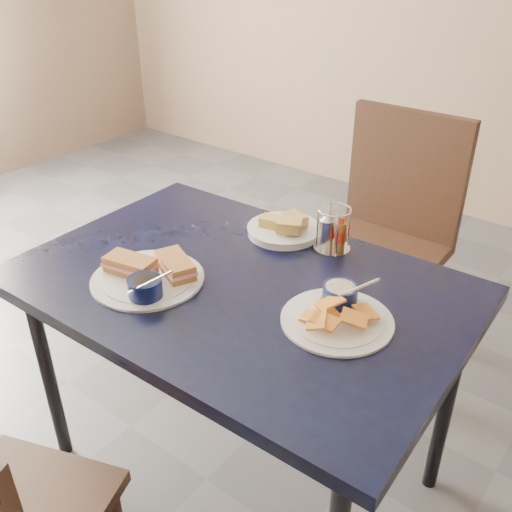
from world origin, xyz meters
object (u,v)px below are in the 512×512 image
Objects in this scene: plantain_plate at (338,311)px; sandwich_plate at (150,274)px; condiment_caddy at (332,232)px; bread_basket at (284,229)px; chair_far at (389,224)px; dining_table at (239,300)px.

sandwich_plate is at bearing -160.58° from plantain_plate.
plantain_plate is at bearing -55.94° from condiment_caddy.
plantain_plate is 1.22× the size of bread_basket.
condiment_caddy is at bearing 57.61° from sandwich_plate.
condiment_caddy reaches higher than sandwich_plate.
dining_table is at bearing -91.99° from chair_far.
sandwich_plate is 0.47m from bread_basket.
chair_far is at bearing 81.48° from bread_basket.
chair_far is at bearing 88.01° from dining_table.
bread_basket is at bearing -175.58° from condiment_caddy.
sandwich_plate reaches higher than dining_table.
dining_table is at bearing -176.04° from plantain_plate.
sandwich_plate is at bearing -122.39° from condiment_caddy.
plantain_plate is at bearing -37.64° from bread_basket.
chair_far is 1.09m from sandwich_plate.
bread_basket is at bearing 101.08° from dining_table.
plantain_plate is at bearing 3.96° from dining_table.
chair_far is 0.64m from bread_basket.
condiment_caddy is (0.07, -0.59, 0.23)m from chair_far.
bread_basket reaches higher than dining_table.
bread_basket is (-0.06, 0.30, 0.08)m from dining_table.
chair_far reaches higher than plantain_plate.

